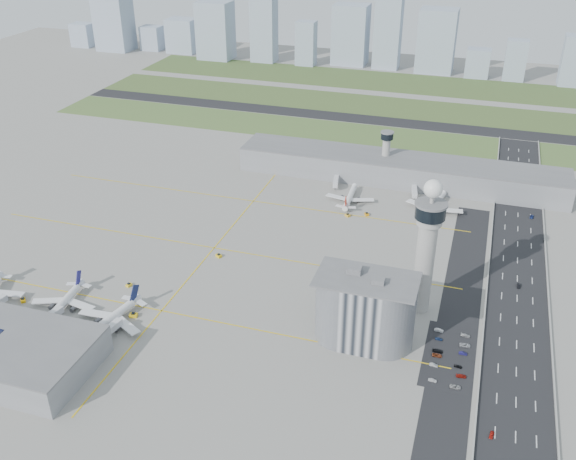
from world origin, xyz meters
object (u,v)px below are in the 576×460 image
(car_lot_1, at_px, (434,365))
(car_hw_0, at_px, (492,435))
(car_lot_0, at_px, (433,380))
(car_lot_11, at_px, (465,335))
(airplane_near_b, at_px, (62,300))
(admin_building, at_px, (365,310))
(tug_0, at_px, (23,300))
(tug_5, at_px, (367,214))
(car_lot_10, at_px, (465,345))
(tug_1, at_px, (129,285))
(tug_4, at_px, (348,215))
(airplane_near_c, at_px, (108,316))
(car_lot_5, at_px, (439,330))
(car_hw_4, at_px, (508,174))
(tug_3, at_px, (219,255))
(car_lot_3, at_px, (438,351))
(car_lot_4, at_px, (439,339))
(jet_bridge_far_0, at_px, (336,179))
(car_hw_1, at_px, (518,286))
(car_lot_7, at_px, (461,376))
(control_tower, at_px, (427,242))
(car_lot_8, at_px, (458,366))
(airplane_far_a, at_px, (350,193))
(secondary_tower, at_px, (386,151))
(tug_2, at_px, (133,315))
(car_lot_9, at_px, (463,353))
(car_lot_2, at_px, (437,355))
(car_hw_2, at_px, (532,217))
(airplane_far_b, at_px, (435,202))
(jet_bridge_near_2, at_px, (98,341))
(jet_bridge_far_1, at_px, (414,189))
(car_lot_6, at_px, (455,387))
(jet_bridge_near_1, at_px, (38,328))

(car_lot_1, bearing_deg, car_hw_0, -137.12)
(car_lot_0, distance_m, car_lot_11, 34.47)
(airplane_near_b, bearing_deg, car_lot_0, 84.95)
(admin_building, distance_m, tug_0, 159.10)
(tug_5, height_order, car_lot_10, tug_5)
(tug_1, relative_size, tug_4, 0.92)
(airplane_near_b, relative_size, airplane_near_c, 0.92)
(car_lot_5, bearing_deg, car_hw_4, -4.51)
(airplane_near_b, xyz_separation_m, tug_3, (49.66, 64.47, -4.23))
(car_lot_1, bearing_deg, car_lot_3, 2.35)
(car_lot_4, bearing_deg, jet_bridge_far_0, 30.05)
(car_hw_1, bearing_deg, car_lot_3, -119.13)
(car_lot_4, relative_size, car_lot_7, 0.79)
(control_tower, relative_size, tug_3, 20.91)
(car_lot_7, bearing_deg, control_tower, 18.72)
(car_lot_1, relative_size, car_lot_8, 1.11)
(admin_building, bearing_deg, airplane_far_a, 105.26)
(airplane_near_c, xyz_separation_m, car_lot_10, (150.62, 33.53, -4.94))
(airplane_near_b, distance_m, jet_bridge_far_0, 194.20)
(secondary_tower, distance_m, tug_2, 204.93)
(airplane_near_b, distance_m, tug_0, 21.92)
(car_lot_9, relative_size, car_hw_0, 0.98)
(airplane_near_c, distance_m, car_lot_8, 150.23)
(tug_0, distance_m, car_lot_2, 189.61)
(car_hw_2, bearing_deg, airplane_far_b, -166.30)
(airplane_far_b, relative_size, jet_bridge_near_2, 2.90)
(control_tower, relative_size, car_lot_4, 19.83)
(jet_bridge_far_1, height_order, car_lot_7, jet_bridge_far_1)
(airplane_far_a, bearing_deg, tug_0, 138.41)
(car_lot_4, xyz_separation_m, car_lot_6, (9.26, -28.16, 0.05))
(airplane_far_b, relative_size, tug_5, 13.61)
(jet_bridge_far_0, distance_m, car_lot_0, 190.18)
(car_hw_4, bearing_deg, airplane_near_c, -133.46)
(tug_3, xyz_separation_m, car_hw_1, (149.39, 18.30, -0.25))
(tug_0, height_order, car_lot_1, tug_0)
(jet_bridge_far_1, relative_size, car_lot_7, 3.41)
(airplane_near_b, bearing_deg, jet_bridge_near_1, -4.23)
(car_lot_6, relative_size, car_hw_2, 1.02)
(jet_bridge_far_0, relative_size, car_lot_4, 4.30)
(car_lot_11, xyz_separation_m, car_hw_1, (21.63, 47.30, 0.06))
(tug_2, height_order, car_lot_4, tug_2)
(car_lot_7, bearing_deg, tug_5, 17.67)
(tug_5, relative_size, car_lot_4, 0.92)
(tug_4, relative_size, car_hw_2, 0.72)
(tug_1, bearing_deg, tug_5, -117.50)
(car_lot_3, height_order, car_lot_7, car_lot_3)
(tug_5, distance_m, car_lot_9, 128.82)
(car_lot_10, bearing_deg, car_lot_11, -4.43)
(airplane_far_b, xyz_separation_m, car_hw_2, (55.31, 7.50, -5.09))
(car_hw_2, relative_size, car_hw_4, 1.16)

